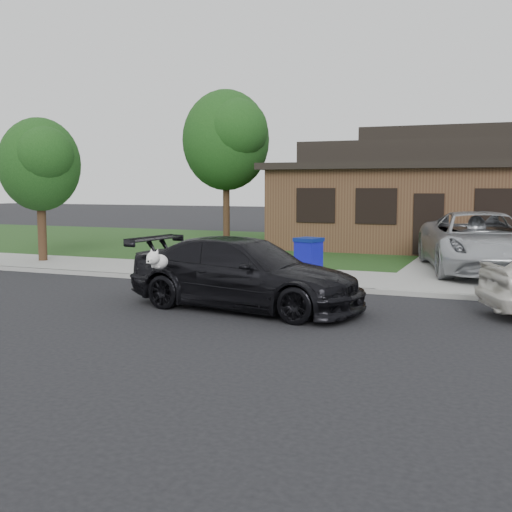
% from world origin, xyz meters
% --- Properties ---
extents(ground, '(120.00, 120.00, 0.00)m').
position_xyz_m(ground, '(0.00, 0.00, 0.00)').
color(ground, black).
rests_on(ground, ground).
extents(sidewalk, '(60.00, 3.00, 0.12)m').
position_xyz_m(sidewalk, '(0.00, 5.00, 0.06)').
color(sidewalk, gray).
rests_on(sidewalk, ground).
extents(curb, '(60.00, 0.12, 0.12)m').
position_xyz_m(curb, '(0.00, 3.50, 0.06)').
color(curb, gray).
rests_on(curb, ground).
extents(lawn, '(60.00, 13.00, 0.13)m').
position_xyz_m(lawn, '(0.00, 13.00, 0.07)').
color(lawn, '#193814').
rests_on(lawn, ground).
extents(driveway, '(4.50, 13.00, 0.14)m').
position_xyz_m(driveway, '(6.00, 10.00, 0.07)').
color(driveway, gray).
rests_on(driveway, ground).
extents(sedan, '(5.30, 2.73, 1.47)m').
position_xyz_m(sedan, '(1.59, 0.69, 0.74)').
color(sedan, black).
rests_on(sedan, ground).
extents(minivan, '(4.18, 6.53, 1.68)m').
position_xyz_m(minivan, '(5.85, 7.49, 0.98)').
color(minivan, '#AEB1B6').
rests_on(minivan, driveway).
extents(recycling_bin, '(0.77, 0.77, 1.03)m').
position_xyz_m(recycling_bin, '(1.61, 5.04, 0.64)').
color(recycling_bin, '#0D1098').
rests_on(recycling_bin, sidewalk).
extents(house, '(12.60, 8.60, 4.65)m').
position_xyz_m(house, '(4.00, 15.00, 2.13)').
color(house, '#422B1C').
rests_on(house, ground).
extents(tree_0, '(3.78, 3.60, 6.34)m').
position_xyz_m(tree_0, '(-4.34, 12.88, 4.48)').
color(tree_0, '#332114').
rests_on(tree_0, ground).
extents(tree_2, '(2.73, 2.60, 4.59)m').
position_xyz_m(tree_2, '(-7.38, 5.11, 3.27)').
color(tree_2, '#332114').
rests_on(tree_2, ground).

